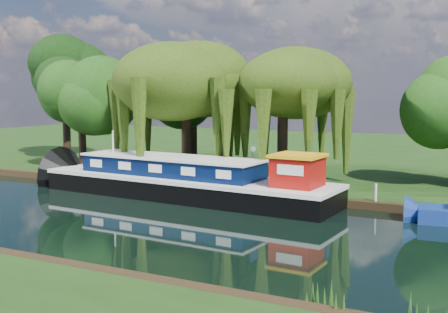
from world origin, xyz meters
The scene contains 12 objects.
ground centered at (0.00, 0.00, 0.00)m, with size 120.00×120.00×0.00m, color black.
far_bank centered at (0.00, 34.00, 0.23)m, with size 120.00×52.00×0.45m, color #1A320D.
dutch_barge centered at (-2.19, 6.46, 1.03)m, with size 19.92×5.76×4.15m.
red_dinghy centered at (-7.74, 5.91, 0.00)m, with size 2.16×3.02×0.63m, color maroon.
willow_left centered at (-5.03, 11.16, 7.13)m, with size 7.68×7.68×9.20m.
willow_right centered at (1.95, 12.08, 6.49)m, with size 6.80×6.80×8.28m.
tree_far_left centered at (-14.49, 10.98, 6.33)m, with size 5.33×5.33×8.59m.
tree_far_back centered at (-21.51, 16.87, 7.58)m, with size 6.10×6.10×10.25m.
tree_far_mid centered at (-6.79, 15.21, 5.99)m, with size 4.91×4.91×8.03m.
lamppost centered at (0.50, 10.50, 2.42)m, with size 0.36×0.36×2.56m.
mooring_posts centered at (-0.50, 8.40, 0.95)m, with size 19.16×0.16×1.00m.
reeds_near centered at (6.87, -7.57, 0.55)m, with size 33.70×1.50×1.10m.
Camera 1 is at (15.52, -23.23, 6.62)m, focal length 45.00 mm.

